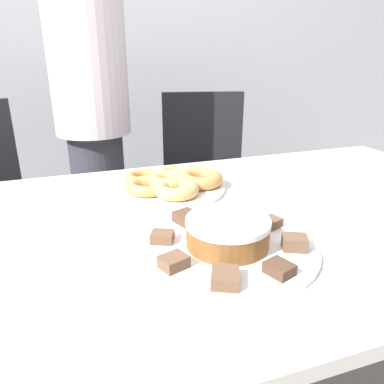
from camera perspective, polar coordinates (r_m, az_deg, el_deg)
The scene contains 21 objects.
wall_back at distance 2.36m, azimuth -15.00°, elevation 25.00°, with size 8.00×0.05×2.60m.
table at distance 0.93m, azimuth -2.73°, elevation -8.77°, with size 1.97×0.94×0.72m.
person_standing at distance 1.66m, azimuth -14.81°, elevation 10.46°, with size 0.31×0.31×1.56m.
office_chair_right at distance 1.82m, azimuth 2.10°, elevation -0.51°, with size 0.53×0.53×0.92m.
plate_cake at distance 0.79m, azimuth 5.34°, elevation -8.32°, with size 0.38×0.38×0.01m.
plate_donuts at distance 1.11m, azimuth -3.77°, elevation 0.62°, with size 0.34×0.34×0.01m.
frosted_cake at distance 0.78m, azimuth 5.43°, elevation -6.08°, with size 0.17×0.17×0.06m.
lamington_0 at distance 0.80m, azimuth -4.55°, elevation -6.83°, with size 0.06×0.06×0.02m.
lamington_1 at distance 0.71m, azimuth -2.80°, elevation -10.57°, with size 0.06×0.06×0.02m.
lamington_2 at distance 0.67m, azimuth 5.08°, elevation -12.85°, with size 0.07×0.07×0.02m.
lamington_3 at distance 0.71m, azimuth 13.18°, elevation -11.30°, with size 0.05×0.06×0.02m.
lamington_4 at distance 0.79m, azimuth 15.38°, elevation -7.43°, with size 0.06×0.06×0.03m.
lamington_5 at distance 0.88m, azimuth 11.89°, elevation -4.57°, with size 0.05×0.05×0.02m.
lamington_6 at distance 0.91m, azimuth 5.61°, elevation -3.08°, with size 0.06×0.06×0.03m.
lamington_7 at distance 0.88m, azimuth -0.80°, elevation -3.92°, with size 0.06×0.07×0.02m.
donut_0 at distance 1.10m, azimuth -3.80°, elevation 1.78°, with size 0.12×0.12×0.04m.
donut_1 at distance 1.11m, azimuth 1.32°, elevation 2.06°, with size 0.13×0.13×0.04m.
donut_2 at distance 1.18m, azimuth -2.57°, elevation 2.83°, with size 0.11×0.11×0.03m.
donut_3 at distance 1.15m, azimuth -7.30°, elevation 2.22°, with size 0.12×0.12×0.03m.
donut_4 at distance 1.07m, azimuth -6.84°, elevation 0.87°, with size 0.12×0.12×0.03m.
donut_5 at distance 1.04m, azimuth -2.39°, elevation 0.44°, with size 0.12×0.12×0.04m.
Camera 1 is at (-0.22, -0.78, 1.11)m, focal length 35.00 mm.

